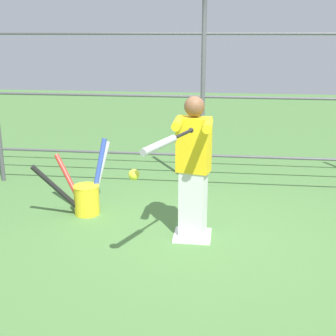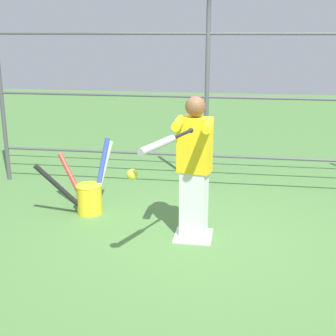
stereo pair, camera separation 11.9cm
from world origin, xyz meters
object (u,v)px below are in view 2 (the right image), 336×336
Objects in this scene: softball_in_flight at (132,174)px; bat_bucket at (88,194)px; baseball_bat_swinging at (162,143)px; batter at (194,164)px.

bat_bucket is (0.90, -1.46, -0.74)m from softball_in_flight.
baseball_bat_swinging is 7.80× the size of softball_in_flight.
batter is at bearing -103.63° from baseball_bat_swinging.
softball_in_flight is at bearing 64.84° from batter.
bat_bucket is at bearing -58.35° from softball_in_flight.
batter is 2.03× the size of baseball_bat_swinging.
baseball_bat_swinging is at bearing -155.92° from softball_in_flight.
baseball_bat_swinging is 0.84× the size of bat_bucket.
baseball_bat_swinging reaches higher than bat_bucket.
bat_bucket is at bearing -21.48° from batter.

